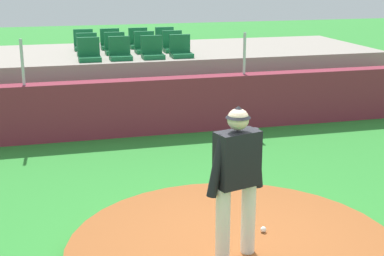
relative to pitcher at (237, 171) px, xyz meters
name	(u,v)px	position (x,y,z in m)	size (l,w,h in m)	color
pitchers_mound	(234,252)	(0.07, 0.24, -1.11)	(3.97, 3.97, 0.20)	#985127
pitcher	(237,171)	(0.00, 0.00, 0.00)	(0.73, 0.37, 1.75)	white
baseball	(263,229)	(0.53, 0.46, -0.98)	(0.07, 0.07, 0.07)	white
brick_barrier	(148,106)	(0.07, 5.78, -0.63)	(12.83, 0.40, 1.17)	maroon
fence_post_left	(22,62)	(-2.36, 5.78, 0.40)	(0.06, 0.06, 0.89)	silver
fence_post_right	(244,53)	(2.18, 5.78, 0.40)	(0.06, 0.06, 0.89)	silver
bleacher_platform	(129,79)	(0.07, 8.30, -0.51)	(12.23, 3.66, 1.40)	gray
stadium_chair_0	(89,54)	(-0.98, 7.01, 0.34)	(0.48, 0.44, 0.50)	#17683A
stadium_chair_1	(120,52)	(-0.30, 7.02, 0.34)	(0.48, 0.44, 0.50)	#17683A
stadium_chair_2	(152,51)	(0.43, 7.00, 0.34)	(0.48, 0.44, 0.50)	#17683A
stadium_chair_3	(181,50)	(1.09, 7.03, 0.34)	(0.48, 0.44, 0.50)	#17683A
stadium_chair_4	(87,48)	(-0.95, 7.91, 0.34)	(0.48, 0.44, 0.50)	#17683A
stadium_chair_5	(115,47)	(-0.29, 7.91, 0.34)	(0.48, 0.44, 0.50)	#17683A
stadium_chair_6	(145,46)	(0.42, 7.92, 0.34)	(0.48, 0.44, 0.50)	#17683A
stadium_chair_7	(173,45)	(1.12, 7.92, 0.34)	(0.48, 0.44, 0.50)	#17683A
stadium_chair_8	(84,43)	(-0.96, 8.80, 0.34)	(0.48, 0.44, 0.50)	#17683A
stadium_chair_9	(110,43)	(-0.30, 8.81, 0.34)	(0.48, 0.44, 0.50)	#17683A
stadium_chair_10	(139,42)	(0.42, 8.82, 0.34)	(0.48, 0.44, 0.50)	#17683A
stadium_chair_11	(165,41)	(1.12, 8.81, 0.34)	(0.48, 0.44, 0.50)	#17683A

